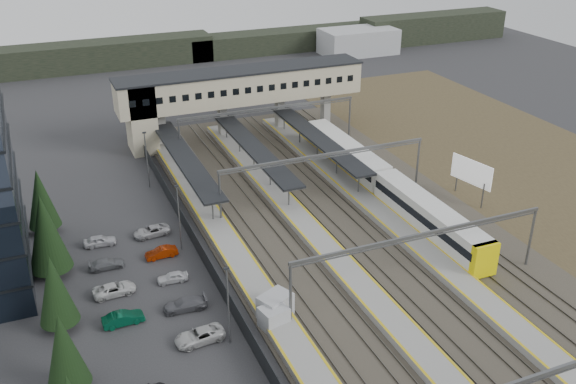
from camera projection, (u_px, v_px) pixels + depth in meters
name	position (u px, v px, depth m)	size (l,w,h in m)	color
ground	(279.00, 279.00, 68.01)	(220.00, 220.00, 0.00)	#2B2B2D
conifer_row	(58.00, 309.00, 55.09)	(4.42, 49.82, 9.50)	black
car_park	(171.00, 346.00, 57.16)	(10.69, 44.86, 1.29)	silver
lampposts	(200.00, 253.00, 64.40)	(0.50, 53.25, 8.07)	slate
fence	(206.00, 260.00, 69.49)	(0.08, 90.00, 2.00)	#26282B
relay_cabin_near	(275.00, 307.00, 61.41)	(3.72, 3.32, 2.56)	#ABACB0
relay_cabin_far	(274.00, 318.00, 60.01)	(2.87, 2.55, 2.28)	#ABACB0
rail_corridor	(337.00, 238.00, 75.27)	(34.00, 90.00, 0.92)	#3C382D
canopies	(254.00, 148.00, 91.17)	(23.10, 30.00, 3.28)	black
footbridge	(225.00, 91.00, 102.14)	(40.40, 6.40, 11.20)	#BBB493
gantries	(367.00, 197.00, 72.04)	(28.40, 62.28, 7.17)	slate
train	(385.00, 184.00, 84.29)	(3.04, 42.29, 3.83)	silver
billboard	(471.00, 173.00, 83.40)	(1.60, 6.38, 5.63)	slate
scrub_east	(570.00, 190.00, 87.70)	(34.00, 120.00, 0.06)	#433A25
treeline_far	(227.00, 46.00, 151.68)	(170.00, 19.00, 7.00)	black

